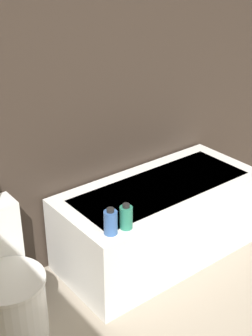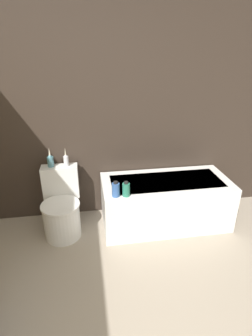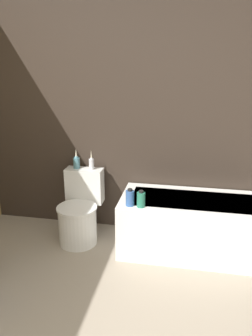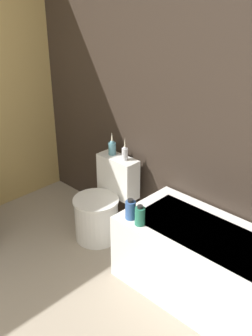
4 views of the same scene
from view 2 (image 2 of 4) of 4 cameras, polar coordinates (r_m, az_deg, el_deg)
The scene contains 7 objects.
wall_back_tiled at distance 2.95m, azimuth -8.03°, elevation 12.69°, with size 6.40×0.06×2.60m.
bathtub at distance 3.10m, azimuth 8.46°, elevation -7.21°, with size 1.44×0.67×0.55m.
toilet at distance 2.99m, azimuth -13.84°, elevation -8.62°, with size 0.41×0.56×0.72m.
vase_gold at distance 2.95m, azimuth -16.14°, elevation 1.62°, with size 0.07×0.07×0.21m.
vase_silver at distance 2.93m, azimuth -12.93°, elevation 1.76°, with size 0.05×0.05×0.21m.
shampoo_bottle_tall at distance 2.61m, azimuth -2.25°, elevation -4.70°, with size 0.08×0.08×0.16m.
shampoo_bottle_short at distance 2.61m, azimuth 0.02°, elevation -4.68°, with size 0.08×0.08×0.16m.
Camera 2 is at (-0.05, -0.54, 1.90)m, focal length 28.00 mm.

